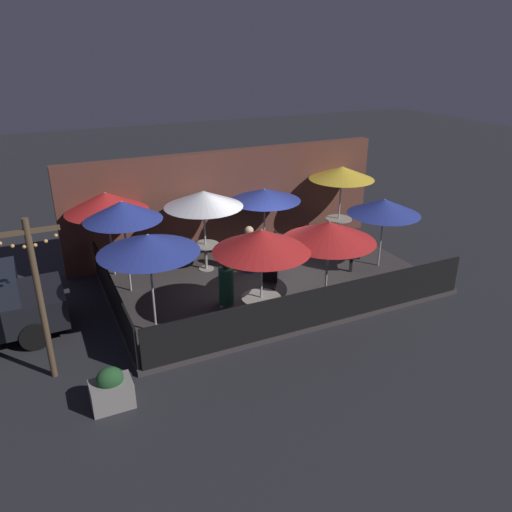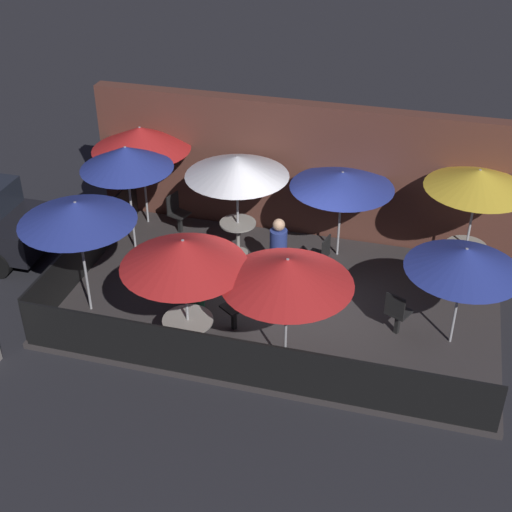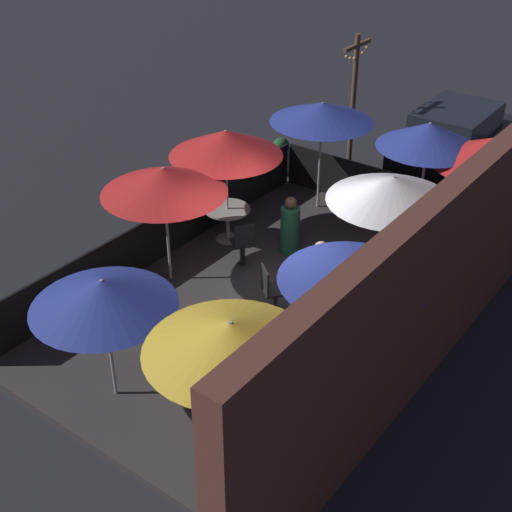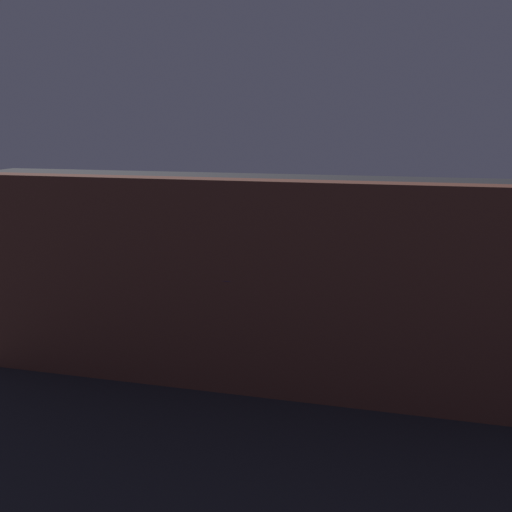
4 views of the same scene
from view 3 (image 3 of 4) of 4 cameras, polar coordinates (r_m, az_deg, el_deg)
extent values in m
plane|color=#26262B|center=(12.74, 1.35, -4.04)|extent=(60.00, 60.00, 0.00)
cube|color=#383333|center=(12.71, 1.35, -3.82)|extent=(8.52, 5.29, 0.12)
cube|color=brown|center=(10.74, 14.02, -2.37)|extent=(10.12, 0.36, 3.18)
cube|color=black|center=(13.85, -7.40, 1.76)|extent=(8.32, 0.05, 0.95)
cube|color=black|center=(15.59, 10.48, 5.06)|extent=(0.05, 5.09, 0.95)
cylinder|color=#B2B2B7|center=(8.88, -1.96, -11.63)|extent=(0.05, 0.05, 2.44)
cone|color=gold|center=(8.22, -2.09, -6.45)|extent=(2.08, 2.08, 0.41)
cylinder|color=#B2B2B7|center=(13.96, -2.35, 5.53)|extent=(0.05, 0.05, 2.35)
cone|color=red|center=(13.58, -2.43, 9.03)|extent=(2.18, 2.18, 0.50)
cylinder|color=#B2B2B7|center=(12.41, 10.42, 1.40)|extent=(0.05, 0.05, 2.33)
cone|color=silver|center=(11.97, 10.85, 5.31)|extent=(2.18, 2.18, 0.44)
cylinder|color=#B2B2B7|center=(10.36, -11.68, -6.56)|extent=(0.05, 0.05, 2.02)
cone|color=#283893|center=(9.90, -12.17, -2.94)|extent=(2.05, 2.05, 0.43)
cylinder|color=#B2B2B7|center=(12.79, -7.14, 2.44)|extent=(0.05, 0.05, 2.24)
cone|color=red|center=(12.39, -7.41, 6.02)|extent=(2.22, 2.22, 0.47)
cylinder|color=#B2B2B7|center=(10.70, 7.50, -4.79)|extent=(0.05, 0.05, 2.00)
cone|color=#283893|center=(10.24, 7.81, -1.07)|extent=(2.19, 2.19, 0.35)
cylinder|color=#B2B2B7|center=(15.31, 5.13, 7.93)|extent=(0.05, 0.05, 2.38)
cone|color=#283893|center=(14.95, 5.31, 11.39)|extent=(2.17, 2.17, 0.41)
cylinder|color=#B2B2B7|center=(14.39, 13.16, 5.76)|extent=(0.05, 0.05, 2.46)
cone|color=#283893|center=(14.00, 13.64, 9.39)|extent=(1.96, 1.96, 0.48)
cylinder|color=#B2B2B7|center=(14.20, 17.83, 4.54)|extent=(0.05, 0.05, 2.40)
cone|color=red|center=(13.83, 18.46, 7.98)|extent=(2.23, 2.23, 0.53)
cylinder|color=#9E998E|center=(9.75, -1.83, -16.83)|extent=(0.47, 0.47, 0.02)
cylinder|color=#9E998E|center=(9.50, -1.86, -15.50)|extent=(0.08, 0.08, 0.68)
cylinder|color=#9E998E|center=(9.24, -1.90, -13.98)|extent=(0.86, 0.86, 0.04)
cylinder|color=#9E998E|center=(14.51, -2.25, 1.40)|extent=(0.50, 0.50, 0.02)
cylinder|color=#9E998E|center=(14.35, -2.28, 2.52)|extent=(0.08, 0.08, 0.67)
cylinder|color=#9E998E|center=(14.18, -2.31, 3.77)|extent=(0.91, 0.91, 0.04)
cylinder|color=#9E998E|center=(13.02, 9.94, -3.01)|extent=(0.44, 0.44, 0.02)
cylinder|color=#9E998E|center=(12.82, 10.08, -1.69)|extent=(0.08, 0.08, 0.73)
cylinder|color=#9E998E|center=(12.62, 10.24, -0.23)|extent=(0.79, 0.79, 0.04)
cube|color=black|center=(13.55, -1.10, 0.16)|extent=(0.11, 0.11, 0.48)
cube|color=black|center=(13.41, -1.11, 1.10)|extent=(0.56, 0.56, 0.04)
cube|color=black|center=(13.14, -0.89, 1.63)|extent=(0.34, 0.26, 0.44)
cube|color=black|center=(11.72, 3.93, -5.53)|extent=(0.10, 0.10, 0.48)
cube|color=black|center=(11.57, 3.98, -4.50)|extent=(0.48, 0.48, 0.04)
cube|color=black|center=(11.33, 3.36, -3.87)|extent=(0.12, 0.40, 0.44)
cube|color=black|center=(11.36, -7.64, -7.24)|extent=(0.11, 0.11, 0.46)
cube|color=black|center=(11.20, -7.73, -6.24)|extent=(0.53, 0.53, 0.04)
cube|color=black|center=(11.20, -8.15, -4.77)|extent=(0.37, 0.20, 0.44)
cube|color=black|center=(13.96, 14.91, -0.04)|extent=(0.10, 0.10, 0.45)
cube|color=black|center=(13.84, 15.05, 0.83)|extent=(0.51, 0.51, 0.04)
cube|color=black|center=(13.85, 15.68, 1.90)|extent=(0.15, 0.39, 0.44)
cube|color=black|center=(12.29, 1.52, -3.64)|extent=(0.11, 0.11, 0.43)
cube|color=black|center=(12.16, 1.53, -2.74)|extent=(0.56, 0.56, 0.04)
cube|color=black|center=(11.98, 0.72, -1.92)|extent=(0.27, 0.33, 0.44)
cylinder|color=#236642|center=(13.85, 2.74, 2.07)|extent=(0.51, 0.51, 0.97)
sphere|color=brown|center=(13.57, 2.80, 4.28)|extent=(0.23, 0.23, 0.23)
cylinder|color=navy|center=(12.19, 5.09, -2.17)|extent=(0.46, 0.46, 1.11)
sphere|color=tan|center=(11.82, 5.24, 0.58)|extent=(0.25, 0.25, 0.25)
cube|color=gray|center=(17.72, 1.97, 7.72)|extent=(0.75, 0.53, 0.52)
ellipsoid|color=#235128|center=(17.59, 1.99, 8.75)|extent=(0.49, 0.39, 0.44)
cylinder|color=brown|center=(17.22, 7.75, 11.79)|extent=(0.12, 0.12, 3.34)
cube|color=brown|center=(16.80, 8.11, 16.34)|extent=(1.10, 0.08, 0.08)
sphere|color=#F4B260|center=(17.23, 8.86, 16.16)|extent=(0.07, 0.07, 0.07)
sphere|color=#F4B260|center=(17.09, 8.52, 15.78)|extent=(0.07, 0.07, 0.07)
sphere|color=#F4B260|center=(16.95, 8.19, 15.51)|extent=(0.07, 0.07, 0.07)
sphere|color=#F4B260|center=(16.80, 7.87, 15.38)|extent=(0.07, 0.07, 0.07)
sphere|color=#F4B260|center=(16.63, 7.56, 15.41)|extent=(0.07, 0.07, 0.07)
sphere|color=#F4B260|center=(16.45, 7.24, 15.55)|extent=(0.07, 0.07, 0.07)
cube|color=black|center=(18.08, 15.42, 8.50)|extent=(3.98, 1.76, 0.70)
cube|color=#1E232D|center=(17.85, 15.72, 10.41)|extent=(2.20, 1.59, 0.60)
cylinder|color=black|center=(16.91, 16.17, 5.45)|extent=(0.64, 0.19, 0.64)
cylinder|color=black|center=(17.44, 11.26, 6.92)|extent=(0.64, 0.19, 0.64)
cylinder|color=black|center=(19.07, 18.94, 7.97)|extent=(0.64, 0.19, 0.64)
cylinder|color=black|center=(19.54, 14.48, 9.25)|extent=(0.64, 0.19, 0.64)
camera|label=1|loc=(22.12, -15.26, 27.39)|focal=35.00mm
camera|label=2|loc=(18.32, -40.15, 28.84)|focal=50.00mm
camera|label=4|loc=(10.72, 52.56, -0.50)|focal=35.00mm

